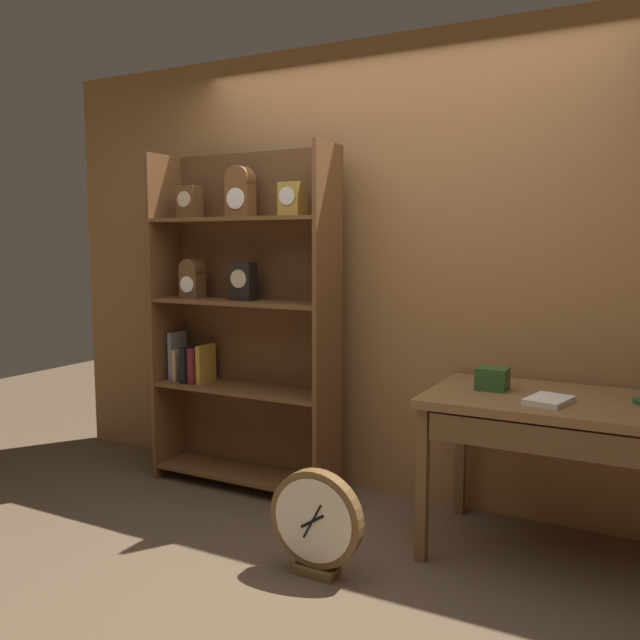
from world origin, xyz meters
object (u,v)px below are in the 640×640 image
workbench (564,419)px  open_repair_manual (549,400)px  bookshelf (241,317)px  toolbox_small (493,379)px  round_clock_large (316,522)px

workbench → open_repair_manual: bearing=-116.6°
bookshelf → workbench: 1.90m
bookshelf → open_repair_manual: size_ratio=9.08×
toolbox_small → open_repair_manual: 0.33m
toolbox_small → round_clock_large: 1.07m
bookshelf → toolbox_small: (1.52, -0.10, -0.21)m
bookshelf → workbench: size_ratio=1.63×
bookshelf → open_repair_manual: (1.81, -0.26, -0.25)m
toolbox_small → open_repair_manual: size_ratio=0.64×
workbench → open_repair_manual: 0.15m
bookshelf → round_clock_large: 1.45m
round_clock_large → open_repair_manual: bearing=31.0°
bookshelf → toolbox_small: bookshelf is taller
workbench → open_repair_manual: open_repair_manual is taller
open_repair_manual → toolbox_small: bearing=163.8°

